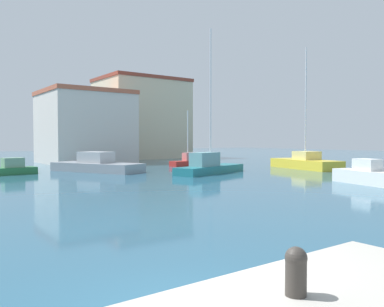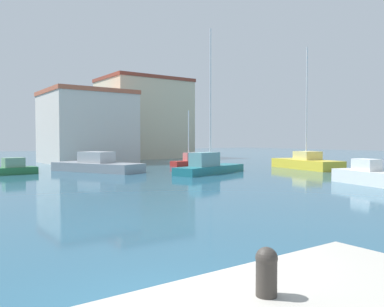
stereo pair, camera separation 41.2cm
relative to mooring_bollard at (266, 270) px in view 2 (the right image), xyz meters
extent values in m
plane|color=#285670|center=(14.90, 22.16, -1.31)|extent=(160.00, 160.00, 0.00)
cylinder|color=#38332D|center=(0.00, 0.00, -0.09)|extent=(0.26, 0.26, 0.46)
sphere|color=#38332D|center=(0.00, 0.00, 0.14)|extent=(0.27, 0.27, 0.27)
cube|color=gold|center=(28.13, 21.83, -0.86)|extent=(4.40, 8.36, 0.90)
cube|color=#DFCD77|center=(28.09, 21.64, 0.00)|extent=(2.34, 2.52, 0.82)
cylinder|color=silver|center=(28.13, 21.83, 5.07)|extent=(0.12, 0.12, 10.96)
cube|color=#B22823|center=(21.13, 31.95, -1.03)|extent=(4.04, 1.43, 0.56)
cube|color=#C4716E|center=(21.29, 31.95, -0.31)|extent=(1.30, 0.91, 0.88)
cylinder|color=silver|center=(21.13, 31.95, 1.98)|extent=(0.12, 0.12, 5.46)
cylinder|color=silver|center=(21.86, 31.97, 0.15)|extent=(1.40, 0.11, 0.08)
cube|color=gray|center=(10.14, 30.53, -0.91)|extent=(6.23, 9.17, 0.79)
cube|color=#ADB0B5|center=(10.10, 30.62, -0.03)|extent=(2.95, 3.34, 0.98)
cube|color=#1E707A|center=(17.26, 23.17, -0.99)|extent=(8.07, 4.33, 0.65)
cube|color=#6B9CA2|center=(16.46, 22.91, -0.09)|extent=(3.01, 2.09, 1.15)
cylinder|color=silver|center=(17.26, 23.17, 5.12)|extent=(0.12, 0.12, 11.56)
cube|color=#28703D|center=(3.07, 31.78, -1.02)|extent=(4.37, 1.91, 0.58)
cube|color=gray|center=(3.40, 31.82, -0.33)|extent=(1.70, 1.23, 0.79)
cube|color=white|center=(20.21, 10.81, -0.87)|extent=(2.63, 4.94, 0.88)
cube|color=silver|center=(20.20, 10.78, -0.05)|extent=(1.42, 1.83, 0.75)
cube|color=beige|center=(14.30, 44.27, 2.85)|extent=(9.69, 9.88, 8.31)
cube|color=#B25B42|center=(14.30, 44.27, 7.25)|extent=(9.89, 10.08, 0.50)
cube|color=beige|center=(26.21, 51.43, 4.56)|extent=(12.55, 9.86, 11.75)
cube|color=brown|center=(26.21, 51.43, 10.69)|extent=(12.80, 10.05, 0.50)
camera|label=1|loc=(-3.77, -3.06, 1.56)|focal=37.05mm
camera|label=2|loc=(-3.44, -3.30, 1.56)|focal=37.05mm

